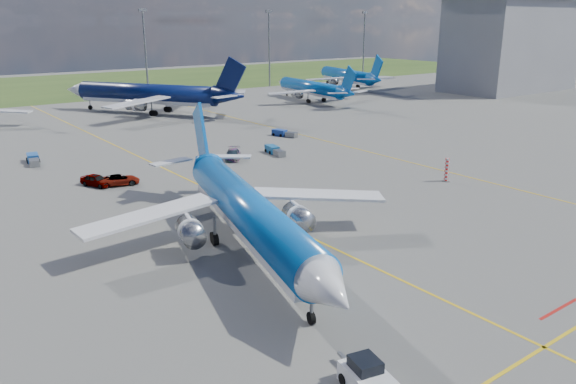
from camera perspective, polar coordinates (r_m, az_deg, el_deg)
ground at (r=50.81m, az=4.61°, el=-5.70°), size 400.00×400.00×0.00m
taxiway_lines at (r=72.79m, az=-9.80°, el=1.16°), size 60.25×160.00×0.02m
floodlight_masts at (r=150.90m, az=-21.48°, el=13.20°), size 202.20×0.50×22.70m
terminal_building at (r=178.70m, az=21.73°, el=13.76°), size 42.00×22.00×26.00m
warning_post at (r=73.82m, az=15.81°, el=2.18°), size 0.50×0.50×3.00m
bg_jet_n at (r=128.98m, az=-13.96°, el=7.78°), size 55.58×58.74×12.27m
bg_jet_ne at (r=144.54m, az=2.35°, el=9.21°), size 32.21×39.86×9.63m
bg_jet_ene at (r=175.08m, az=5.95°, el=10.49°), size 39.74×46.55×10.50m
main_airliner at (r=50.20m, az=-3.91°, el=-5.98°), size 40.35×47.14×10.60m
pushback_tug at (r=32.67m, az=8.22°, el=-18.40°), size 2.76×5.46×1.81m
service_car_a at (r=73.07m, az=-18.89°, el=1.14°), size 3.43×4.69×1.48m
service_car_b at (r=72.61m, az=-16.75°, el=1.19°), size 5.28×3.43×1.35m
service_car_c at (r=83.13m, az=-5.62°, el=3.83°), size 4.59×5.35×1.47m
baggage_tug_w at (r=86.15m, az=-1.37°, el=4.23°), size 2.24×5.14×1.12m
baggage_tug_c at (r=88.32m, az=-24.46°, el=3.03°), size 2.24×5.39×1.17m
baggage_tug_e at (r=99.65m, az=-0.44°, el=5.97°), size 2.78×4.97×1.08m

